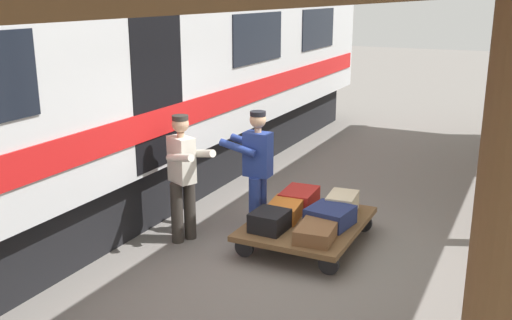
% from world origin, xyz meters
% --- Properties ---
extents(ground_plane, '(60.00, 60.00, 0.00)m').
position_xyz_m(ground_plane, '(0.00, 0.00, 0.00)').
color(ground_plane, slate).
extents(train_car, '(3.02, 17.10, 4.00)m').
position_xyz_m(train_car, '(3.75, -0.00, 2.06)').
color(train_car, silver).
rests_on(train_car, ground_plane).
extents(luggage_cart, '(1.39, 1.81, 0.32)m').
position_xyz_m(luggage_cart, '(0.32, -0.46, 0.27)').
color(luggage_cart, brown).
rests_on(luggage_cart, ground_plane).
extents(suitcase_navy_fabric, '(0.59, 0.59, 0.24)m').
position_xyz_m(suitcase_navy_fabric, '(0.01, -0.46, 0.44)').
color(suitcase_navy_fabric, navy).
rests_on(suitcase_navy_fabric, luggage_cart).
extents(suitcase_cream_canvas, '(0.41, 0.54, 0.26)m').
position_xyz_m(suitcase_cream_canvas, '(0.01, -0.96, 0.45)').
color(suitcase_cream_canvas, beige).
rests_on(suitcase_cream_canvas, luggage_cart).
extents(suitcase_red_plastic, '(0.46, 0.63, 0.23)m').
position_xyz_m(suitcase_red_plastic, '(0.63, -0.96, 0.43)').
color(suitcase_red_plastic, '#AD231E').
rests_on(suitcase_red_plastic, luggage_cart).
extents(suitcase_orange_carryall, '(0.48, 0.67, 0.21)m').
position_xyz_m(suitcase_orange_carryall, '(0.63, -0.46, 0.42)').
color(suitcase_orange_carryall, '#CC6B23').
rests_on(suitcase_orange_carryall, luggage_cart).
extents(suitcase_brown_leather, '(0.49, 0.66, 0.18)m').
position_xyz_m(suitcase_brown_leather, '(0.01, 0.04, 0.41)').
color(suitcase_brown_leather, brown).
rests_on(suitcase_brown_leather, luggage_cart).
extents(suitcase_black_hardshell, '(0.43, 0.47, 0.25)m').
position_xyz_m(suitcase_black_hardshell, '(0.63, 0.04, 0.44)').
color(suitcase_black_hardshell, black).
rests_on(suitcase_black_hardshell, luggage_cart).
extents(porter_in_overalls, '(0.67, 0.43, 1.70)m').
position_xyz_m(porter_in_overalls, '(1.09, -0.53, 0.93)').
color(porter_in_overalls, navy).
rests_on(porter_in_overalls, ground_plane).
extents(porter_by_door, '(0.74, 0.60, 1.70)m').
position_xyz_m(porter_by_door, '(1.82, 0.15, 0.93)').
color(porter_by_door, '#332D28').
rests_on(porter_by_door, ground_plane).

